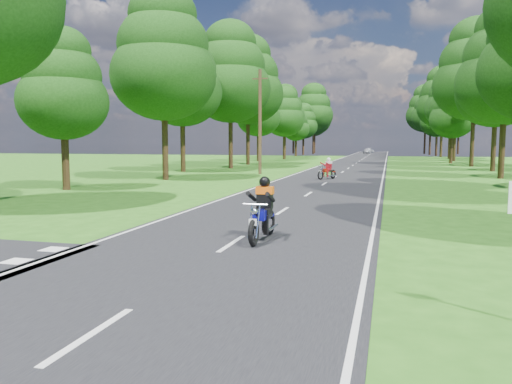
# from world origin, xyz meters

# --- Properties ---
(ground) EXTENTS (160.00, 160.00, 0.00)m
(ground) POSITION_xyz_m (0.00, 0.00, 0.00)
(ground) COLOR #245714
(ground) RESTS_ON ground
(main_road) EXTENTS (7.00, 140.00, 0.02)m
(main_road) POSITION_xyz_m (0.00, 50.00, 0.01)
(main_road) COLOR black
(main_road) RESTS_ON ground
(road_markings) EXTENTS (7.40, 140.00, 0.01)m
(road_markings) POSITION_xyz_m (-0.14, 48.13, 0.02)
(road_markings) COLOR silver
(road_markings) RESTS_ON main_road
(treeline) EXTENTS (40.00, 115.35, 14.78)m
(treeline) POSITION_xyz_m (1.43, 60.06, 8.25)
(treeline) COLOR black
(treeline) RESTS_ON ground
(telegraph_pole) EXTENTS (1.20, 0.26, 8.00)m
(telegraph_pole) POSITION_xyz_m (-6.00, 28.00, 4.07)
(telegraph_pole) COLOR #382616
(telegraph_pole) RESTS_ON ground
(rider_near_blue) EXTENTS (0.68, 1.95, 1.62)m
(rider_near_blue) POSITION_xyz_m (0.62, 2.65, 0.83)
(rider_near_blue) COLOR #0D0D8F
(rider_near_blue) RESTS_ON main_road
(rider_far_red) EXTENTS (1.33, 1.80, 1.44)m
(rider_far_red) POSITION_xyz_m (-0.30, 23.82, 0.74)
(rider_far_red) COLOR #B51C0D
(rider_far_red) RESTS_ON main_road
(distant_car) EXTENTS (2.39, 3.91, 1.24)m
(distant_car) POSITION_xyz_m (-0.62, 99.14, 0.64)
(distant_car) COLOR silver
(distant_car) RESTS_ON main_road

